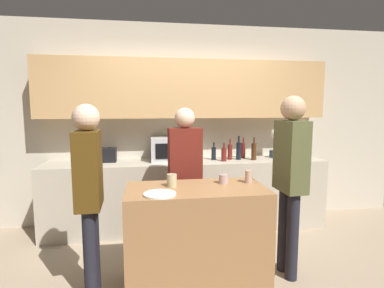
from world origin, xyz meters
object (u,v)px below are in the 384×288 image
Objects in this scene: bottle_3 at (239,151)px; microwave at (171,149)px; potted_plant at (275,143)px; bottle_1 at (224,154)px; bottle_0 at (214,153)px; bottle_4 at (243,150)px; cup_1 at (172,180)px; person_left at (291,171)px; bottle_5 at (254,151)px; cup_2 at (249,177)px; person_center at (185,170)px; person_right at (89,186)px; cup_0 at (223,179)px; toaster at (106,155)px; bottle_2 at (230,152)px; plate_on_island at (160,194)px.

microwave is at bearing 174.79° from bottle_3.
potted_plant is 1.67× the size of bottle_1.
bottle_4 reaches higher than bottle_0.
person_left is (1.09, -0.02, 0.06)m from cup_1.
person_left is at bearing -94.42° from bottle_5.
potted_plant reaches higher than bottle_4.
cup_2 is at bearing -87.80° from bottle_0.
person_center reaches higher than bottle_4.
potted_plant is at bearing -20.95° from person_left.
bottle_0 is at bearing 15.60° from person_left.
person_center is (-0.81, -0.74, -0.08)m from bottle_3.
person_right is (-1.45, -1.26, -0.03)m from bottle_1.
toaster is at bearing 133.17° from cup_0.
bottle_3 is (0.11, -0.02, 0.01)m from bottle_2.
microwave is at bearing -179.94° from potted_plant.
person_right reaches higher than microwave.
microwave is at bearing -178.70° from bottle_4.
person_right is at bearing 89.83° from person_left.
cup_0 is at bearing -115.21° from bottle_4.
toaster is at bearing 173.55° from bottle_1.
plate_on_island is at bearing -126.83° from bottle_3.
potted_plant is 0.38m from bottle_5.
cup_1 is 0.69m from person_right.
plate_on_island is at bearing -136.54° from potted_plant.
person_left reaches higher than potted_plant.
bottle_2 is at bearing 6.60° from person_left.
bottle_4 is at bearing 64.79° from cup_0.
person_left is 1.07× the size of person_center.
cup_2 is 0.07× the size of person_center.
toaster is 1.10× the size of bottle_1.
potted_plant is 2.64m from person_right.
bottle_1 is 0.83× the size of bottle_4.
person_right reaches higher than bottle_5.
cup_0 is 0.24m from cup_2.
bottle_5 is 0.19× the size of person_center.
bottle_4 is at bearing 0.66° from toaster.
bottle_4 is 1.73m from cup_1.
cup_1 is at bearing -123.68° from bottle_1.
cup_2 is at bearing -103.12° from bottle_3.
bottle_0 is 2.09× the size of cup_1.
person_center is (-1.01, -0.69, -0.08)m from bottle_5.
bottle_3 reaches higher than microwave.
person_right is at bearing -147.20° from potted_plant.
bottle_0 is at bearing -176.82° from potted_plant.
cup_2 is (-0.06, -1.13, -0.03)m from bottle_1.
bottle_2 is at bearing -158.78° from bottle_4.
cup_2 reaches higher than cup_1.
bottle_2 is at bearing 71.69° from cup_0.
potted_plant is at bearing 12.52° from bottle_1.
plate_on_island is at bearing -97.79° from microwave.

